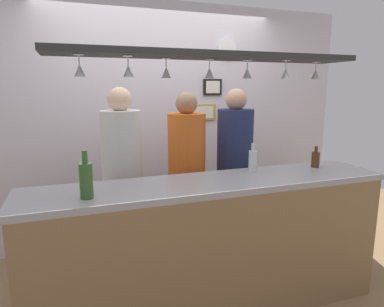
{
  "coord_description": "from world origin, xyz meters",
  "views": [
    {
      "loc": [
        -0.94,
        -2.54,
        1.7
      ],
      "look_at": [
        0.0,
        0.1,
        1.16
      ],
      "focal_mm": 31.58,
      "sensor_mm": 36.0,
      "label": 1
    }
  ],
  "objects_px": {
    "person_left_white_patterned_shirt": "(122,168)",
    "bottle_soda_clear": "(253,160)",
    "person_right_navy_shirt": "(235,160)",
    "picture_frame_lower_pair": "(204,112)",
    "person_middle_orange_shirt": "(187,166)",
    "bottle_champagne_green": "(86,180)",
    "bottle_beer_brown_stubby": "(315,159)",
    "wall_clock": "(227,49)",
    "picture_frame_upper_small": "(213,87)"
  },
  "relations": [
    {
      "from": "wall_clock",
      "to": "picture_frame_lower_pair",
      "type": "bearing_deg",
      "value": 178.72
    },
    {
      "from": "bottle_champagne_green",
      "to": "picture_frame_upper_small",
      "type": "xyz_separation_m",
      "value": [
        1.47,
        1.51,
        0.55
      ]
    },
    {
      "from": "person_middle_orange_shirt",
      "to": "bottle_beer_brown_stubby",
      "type": "height_order",
      "value": "person_middle_orange_shirt"
    },
    {
      "from": "wall_clock",
      "to": "picture_frame_upper_small",
      "type": "bearing_deg",
      "value": 177.91
    },
    {
      "from": "person_right_navy_shirt",
      "to": "bottle_champagne_green",
      "type": "distance_m",
      "value": 1.59
    },
    {
      "from": "person_middle_orange_shirt",
      "to": "person_right_navy_shirt",
      "type": "distance_m",
      "value": 0.49
    },
    {
      "from": "bottle_champagne_green",
      "to": "picture_frame_lower_pair",
      "type": "bearing_deg",
      "value": 48.03
    },
    {
      "from": "person_middle_orange_shirt",
      "to": "bottle_champagne_green",
      "type": "relative_size",
      "value": 5.55
    },
    {
      "from": "person_middle_orange_shirt",
      "to": "wall_clock",
      "type": "height_order",
      "value": "wall_clock"
    },
    {
      "from": "bottle_beer_brown_stubby",
      "to": "bottle_champagne_green",
      "type": "bearing_deg",
      "value": -173.54
    },
    {
      "from": "person_middle_orange_shirt",
      "to": "person_right_navy_shirt",
      "type": "relative_size",
      "value": 0.98
    },
    {
      "from": "person_right_navy_shirt",
      "to": "bottle_beer_brown_stubby",
      "type": "xyz_separation_m",
      "value": [
        0.49,
        -0.55,
        0.08
      ]
    },
    {
      "from": "bottle_champagne_green",
      "to": "wall_clock",
      "type": "distance_m",
      "value": 2.43
    },
    {
      "from": "bottle_beer_brown_stubby",
      "to": "picture_frame_upper_small",
      "type": "bearing_deg",
      "value": 107.3
    },
    {
      "from": "person_right_navy_shirt",
      "to": "bottle_beer_brown_stubby",
      "type": "distance_m",
      "value": 0.74
    },
    {
      "from": "picture_frame_upper_small",
      "to": "wall_clock",
      "type": "distance_m",
      "value": 0.46
    },
    {
      "from": "bottle_soda_clear",
      "to": "person_left_white_patterned_shirt",
      "type": "bearing_deg",
      "value": 152.68
    },
    {
      "from": "person_middle_orange_shirt",
      "to": "bottle_soda_clear",
      "type": "relative_size",
      "value": 7.24
    },
    {
      "from": "person_left_white_patterned_shirt",
      "to": "person_right_navy_shirt",
      "type": "height_order",
      "value": "person_left_white_patterned_shirt"
    },
    {
      "from": "picture_frame_lower_pair",
      "to": "bottle_soda_clear",
      "type": "bearing_deg",
      "value": -93.1
    },
    {
      "from": "person_middle_orange_shirt",
      "to": "bottle_soda_clear",
      "type": "height_order",
      "value": "person_middle_orange_shirt"
    },
    {
      "from": "person_right_navy_shirt",
      "to": "picture_frame_lower_pair",
      "type": "relative_size",
      "value": 5.65
    },
    {
      "from": "bottle_beer_brown_stubby",
      "to": "person_middle_orange_shirt",
      "type": "bearing_deg",
      "value": 150.71
    },
    {
      "from": "bottle_soda_clear",
      "to": "picture_frame_upper_small",
      "type": "distance_m",
      "value": 1.39
    },
    {
      "from": "bottle_champagne_green",
      "to": "wall_clock",
      "type": "relative_size",
      "value": 1.36
    },
    {
      "from": "person_left_white_patterned_shirt",
      "to": "wall_clock",
      "type": "bearing_deg",
      "value": 29.58
    },
    {
      "from": "picture_frame_lower_pair",
      "to": "picture_frame_upper_small",
      "type": "bearing_deg",
      "value": 0.0
    },
    {
      "from": "bottle_champagne_green",
      "to": "bottle_beer_brown_stubby",
      "type": "distance_m",
      "value": 1.89
    },
    {
      "from": "picture_frame_upper_small",
      "to": "wall_clock",
      "type": "bearing_deg",
      "value": -2.09
    },
    {
      "from": "person_left_white_patterned_shirt",
      "to": "picture_frame_lower_pair",
      "type": "height_order",
      "value": "person_left_white_patterned_shirt"
    },
    {
      "from": "person_right_navy_shirt",
      "to": "picture_frame_lower_pair",
      "type": "distance_m",
      "value": 0.86
    },
    {
      "from": "person_middle_orange_shirt",
      "to": "bottle_champagne_green",
      "type": "xyz_separation_m",
      "value": [
        -0.9,
        -0.76,
        0.15
      ]
    },
    {
      "from": "person_left_white_patterned_shirt",
      "to": "bottle_beer_brown_stubby",
      "type": "relative_size",
      "value": 9.49
    },
    {
      "from": "bottle_soda_clear",
      "to": "picture_frame_upper_small",
      "type": "height_order",
      "value": "picture_frame_upper_small"
    },
    {
      "from": "picture_frame_upper_small",
      "to": "wall_clock",
      "type": "relative_size",
      "value": 1.0
    },
    {
      "from": "person_left_white_patterned_shirt",
      "to": "bottle_soda_clear",
      "type": "height_order",
      "value": "person_left_white_patterned_shirt"
    },
    {
      "from": "picture_frame_lower_pair",
      "to": "wall_clock",
      "type": "relative_size",
      "value": 1.36
    },
    {
      "from": "person_middle_orange_shirt",
      "to": "picture_frame_upper_small",
      "type": "distance_m",
      "value": 1.18
    },
    {
      "from": "bottle_champagne_green",
      "to": "bottle_beer_brown_stubby",
      "type": "height_order",
      "value": "bottle_champagne_green"
    },
    {
      "from": "bottle_soda_clear",
      "to": "wall_clock",
      "type": "distance_m",
      "value": 1.64
    },
    {
      "from": "picture_frame_upper_small",
      "to": "person_left_white_patterned_shirt",
      "type": "bearing_deg",
      "value": -146.67
    },
    {
      "from": "person_left_white_patterned_shirt",
      "to": "person_right_navy_shirt",
      "type": "bearing_deg",
      "value": 0.0
    },
    {
      "from": "person_left_white_patterned_shirt",
      "to": "picture_frame_upper_small",
      "type": "distance_m",
      "value": 1.53
    },
    {
      "from": "bottle_beer_brown_stubby",
      "to": "bottle_soda_clear",
      "type": "xyz_separation_m",
      "value": [
        -0.58,
        0.04,
        0.02
      ]
    },
    {
      "from": "person_right_navy_shirt",
      "to": "picture_frame_lower_pair",
      "type": "xyz_separation_m",
      "value": [
        -0.03,
        0.75,
        0.4
      ]
    },
    {
      "from": "person_left_white_patterned_shirt",
      "to": "person_middle_orange_shirt",
      "type": "bearing_deg",
      "value": 0.0
    },
    {
      "from": "bottle_beer_brown_stubby",
      "to": "picture_frame_lower_pair",
      "type": "xyz_separation_m",
      "value": [
        -0.51,
        1.3,
        0.32
      ]
    },
    {
      "from": "bottle_champagne_green",
      "to": "bottle_beer_brown_stubby",
      "type": "relative_size",
      "value": 1.67
    },
    {
      "from": "person_middle_orange_shirt",
      "to": "picture_frame_lower_pair",
      "type": "distance_m",
      "value": 0.98
    },
    {
      "from": "bottle_champagne_green",
      "to": "bottle_soda_clear",
      "type": "xyz_separation_m",
      "value": [
        1.29,
        0.26,
        -0.03
      ]
    }
  ]
}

